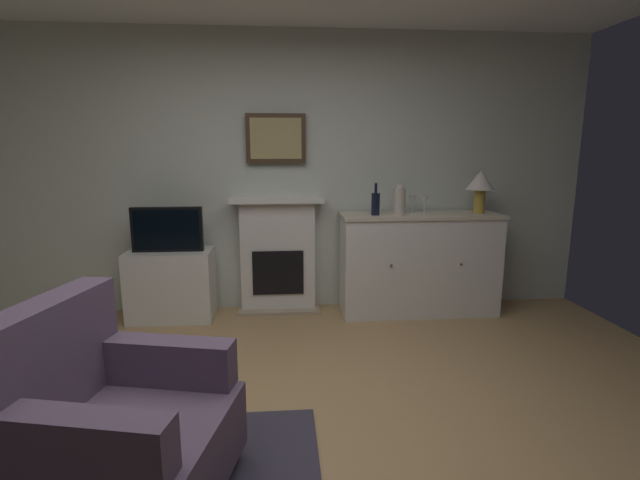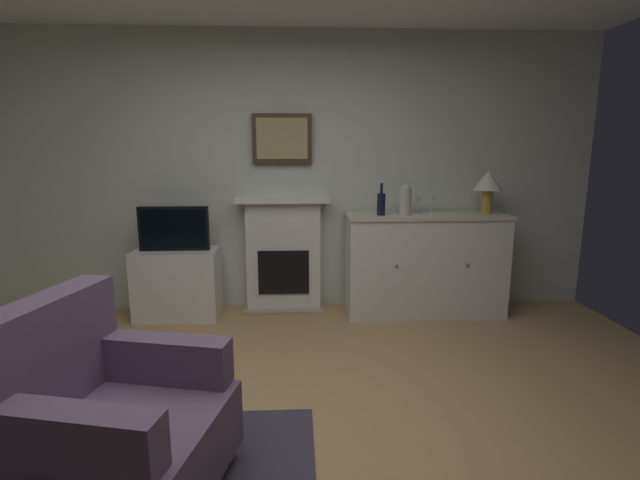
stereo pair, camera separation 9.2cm
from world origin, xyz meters
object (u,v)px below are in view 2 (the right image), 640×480
object	(u,v)px
framed_picture	(282,139)
wine_glass_left	(419,201)
sideboard_cabinet	(425,264)
wine_bottle	(381,204)
vase_decorative	(405,200)
tv_cabinet	(178,283)
fireplace_unit	(284,254)
tv_set	(174,229)
armchair	(108,422)
table_lamp	(488,184)
wine_glass_center	(431,201)

from	to	relation	value
framed_picture	wine_glass_left	world-z (taller)	framed_picture
sideboard_cabinet	wine_glass_left	size ratio (longest dim) A/B	8.99
wine_bottle	vase_decorative	size ratio (longest dim) A/B	1.03
wine_bottle	tv_cabinet	xyz separation A→B (m)	(-1.87, 0.06, -0.74)
fireplace_unit	vase_decorative	world-z (taller)	vase_decorative
fireplace_unit	wine_glass_left	xyz separation A→B (m)	(1.25, -0.15, 0.52)
sideboard_cabinet	tv_set	xyz separation A→B (m)	(-2.30, -0.01, 0.36)
wine_glass_left	tv_cabinet	size ratio (longest dim) A/B	0.22
sideboard_cabinet	vase_decorative	world-z (taller)	vase_decorative
sideboard_cabinet	armchair	xyz separation A→B (m)	(-2.01, -2.31, -0.09)
sideboard_cabinet	tv_set	size ratio (longest dim) A/B	2.39
vase_decorative	table_lamp	bearing A→B (deg)	3.71
tv_cabinet	tv_set	bearing A→B (deg)	-90.00
table_lamp	tv_cabinet	world-z (taller)	table_lamp
fireplace_unit	wine_glass_left	bearing A→B (deg)	-6.61
sideboard_cabinet	wine_bottle	size ratio (longest dim) A/B	5.11
tv_cabinet	framed_picture	bearing A→B (deg)	12.01
wine_glass_center	tv_cabinet	size ratio (longest dim) A/B	0.22
table_lamp	tv_set	distance (m)	2.88
armchair	sideboard_cabinet	bearing A→B (deg)	49.01
tv_cabinet	tv_set	size ratio (longest dim) A/B	1.21
table_lamp	vase_decorative	distance (m)	0.78
fireplace_unit	wine_glass_center	size ratio (longest dim) A/B	6.67
wine_glass_center	tv_set	world-z (taller)	wine_glass_center
sideboard_cabinet	tv_cabinet	world-z (taller)	sideboard_cabinet
vase_decorative	tv_set	size ratio (longest dim) A/B	0.45
wine_glass_center	armchair	bearing A→B (deg)	-131.32
wine_bottle	wine_glass_center	size ratio (longest dim) A/B	1.76
sideboard_cabinet	wine_glass_left	xyz separation A→B (m)	(-0.07, 0.03, 0.60)
tv_set	armchair	xyz separation A→B (m)	(0.29, -2.30, -0.45)
table_lamp	vase_decorative	xyz separation A→B (m)	(-0.77, -0.05, -0.14)
framed_picture	vase_decorative	xyz separation A→B (m)	(1.11, -0.27, -0.55)
sideboard_cabinet	tv_cabinet	size ratio (longest dim) A/B	1.98
fireplace_unit	armchair	distance (m)	2.59
table_lamp	wine_glass_left	distance (m)	0.65
sideboard_cabinet	tv_cabinet	distance (m)	2.31
framed_picture	tv_cabinet	distance (m)	1.65
wine_glass_left	tv_set	size ratio (longest dim) A/B	0.27
armchair	wine_bottle	bearing A→B (deg)	55.22
sideboard_cabinet	armchair	world-z (taller)	sideboard_cabinet
sideboard_cabinet	wine_bottle	world-z (taller)	wine_bottle
framed_picture	wine_glass_left	xyz separation A→B (m)	(1.25, -0.19, -0.56)
fireplace_unit	tv_cabinet	distance (m)	1.01
fireplace_unit	wine_bottle	bearing A→B (deg)	-14.11
table_lamp	tv_set	bearing A→B (deg)	-179.84
framed_picture	wine_bottle	size ratio (longest dim) A/B	1.90
sideboard_cabinet	wine_bottle	bearing A→B (deg)	-173.89
wine_glass_center	wine_glass_left	bearing A→B (deg)	171.52
tv_cabinet	tv_set	distance (m)	0.52
tv_cabinet	vase_decorative	bearing A→B (deg)	-1.79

